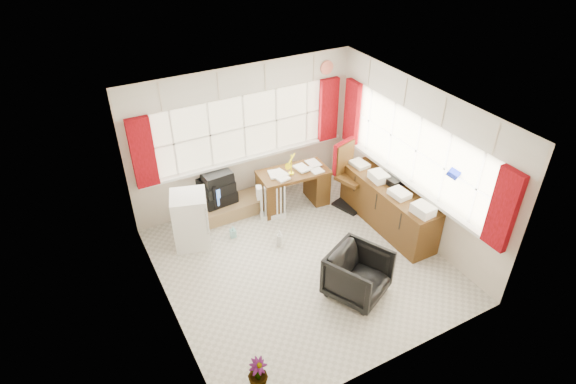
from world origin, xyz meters
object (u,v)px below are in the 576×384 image
Objects in this scene: desk at (293,186)px; radiator at (273,204)px; crt_tv at (216,189)px; mini_fridge at (191,220)px; desk_lamp at (291,160)px; credenza at (387,205)px; task_chair at (348,172)px; tv_bench at (225,210)px; office_chair at (358,274)px.

desk is 1.93× the size of radiator.
mini_fridge is at bearing -137.23° from crt_tv.
radiator is 1.02× the size of crt_tv.
credenza is at bearing -45.99° from desk_lamp.
task_chair is (0.87, -0.38, 0.25)m from desk.
desk_lamp is 0.28× the size of tv_bench.
task_chair reaches higher than desk.
mini_fridge reaches higher than crt_tv.
crt_tv is (-2.13, 0.83, -0.16)m from task_chair.
radiator is 1.01m from crt_tv.
crt_tv is (-1.19, 0.50, -0.49)m from desk_lamp.
radiator is 0.71× the size of mini_fridge.
office_chair is (-0.19, -2.27, -0.62)m from desk_lamp.
crt_tv is (-2.35, 1.70, 0.08)m from credenza.
tv_bench is at bearing 163.92° from desk_lamp.
desk is 0.89× the size of tv_bench.
radiator is 1.91m from credenza.
crt_tv reaches higher than radiator.
desk_lamp reaches higher than office_chair.
desk_lamp is 1.76m from credenza.
credenza reaches higher than tv_bench.
radiator is (-0.22, 2.16, -0.09)m from office_chair.
desk is at bearing -19.74° from crt_tv.
office_chair is 2.73m from mini_fridge.
mini_fridge is (-1.43, 0.00, 0.19)m from radiator.
credenza is at bearing -33.70° from tv_bench.
desk is 0.98m from task_chair.
desk_lamp is 0.63× the size of crt_tv.
desk_lamp is 1.05m from task_chair.
radiator is at bearing -165.21° from desk_lamp.
office_chair is (-1.13, -1.94, -0.28)m from task_chair.
desk reaches higher than radiator.
task_chair is 0.86× the size of tv_bench.
desk_lamp reaches higher than credenza.
credenza is (1.57, -1.09, 0.13)m from radiator.
office_chair is 2.77m from tv_bench.
task_chair reaches higher than office_chair.
desk is 1.37× the size of mini_fridge.
crt_tv is at bearing 158.70° from task_chair.
mini_fridge is (-1.92, -0.16, 0.07)m from desk.
tv_bench is at bearing 83.90° from office_chair.
task_chair is 1.90× the size of crt_tv.
desk_lamp reaches higher than tv_bench.
task_chair reaches higher than credenza.
radiator is 0.32× the size of credenza.
desk_lamp is at bearing 59.31° from office_chair.
crt_tv is 0.90m from mini_fridge.
mini_fridge is (-0.66, -0.61, -0.02)m from crt_tv.
office_chair is at bearing -84.14° from radiator.
desk reaches higher than office_chair.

